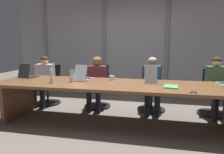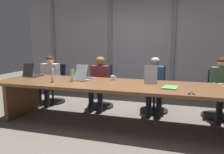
% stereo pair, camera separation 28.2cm
% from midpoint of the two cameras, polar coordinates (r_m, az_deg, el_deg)
% --- Properties ---
extents(ground_plane, '(13.55, 13.55, 0.00)m').
position_cam_midpoint_polar(ground_plane, '(4.00, -1.30, -12.40)').
color(ground_plane, '#6B6056').
extents(conference_table, '(4.43, 1.14, 0.75)m').
position_cam_midpoint_polar(conference_table, '(3.82, -1.34, -3.75)').
color(conference_table, brown).
rests_on(conference_table, ground_plane).
extents(curtain_backdrop, '(6.77, 0.17, 2.94)m').
position_cam_midpoint_polar(curtain_backdrop, '(5.98, 3.98, 9.14)').
color(curtain_backdrop, '#9999A0').
rests_on(curtain_backdrop, ground_plane).
extents(laptop_left_end, '(0.26, 0.39, 0.29)m').
position_cam_midpoint_polar(laptop_left_end, '(4.78, -23.02, 0.49)').
color(laptop_left_end, '#2D2D33').
rests_on(laptop_left_end, conference_table).
extents(laptop_left_mid, '(0.30, 0.48, 0.31)m').
position_cam_midpoint_polar(laptop_left_mid, '(4.18, -9.38, -0.02)').
color(laptop_left_mid, '#A8ADB7').
rests_on(laptop_left_mid, conference_table).
extents(laptop_center, '(0.26, 0.45, 0.34)m').
position_cam_midpoint_polar(laptop_center, '(3.92, 8.15, -0.51)').
color(laptop_center, '#A8ADB7').
rests_on(laptop_center, conference_table).
extents(office_chair_left_end, '(0.60, 0.60, 0.94)m').
position_cam_midpoint_polar(office_chair_left_end, '(5.48, -17.96, -3.06)').
color(office_chair_left_end, black).
rests_on(office_chair_left_end, ground_plane).
extents(office_chair_left_mid, '(0.60, 0.60, 0.96)m').
position_cam_midpoint_polar(office_chair_left_mid, '(4.97, -5.41, -3.79)').
color(office_chair_left_mid, navy).
rests_on(office_chair_left_mid, ground_plane).
extents(office_chair_center, '(0.60, 0.60, 0.97)m').
position_cam_midpoint_polar(office_chair_center, '(4.75, 8.80, -4.43)').
color(office_chair_center, '#2D2D38').
rests_on(office_chair_center, ground_plane).
extents(office_chair_right_mid, '(0.60, 0.60, 0.92)m').
position_cam_midpoint_polar(office_chair_right_mid, '(4.84, 23.85, -5.05)').
color(office_chair_right_mid, black).
rests_on(office_chair_right_mid, ground_plane).
extents(person_left_end, '(0.43, 0.56, 1.16)m').
position_cam_midpoint_polar(person_left_end, '(5.31, -19.22, -0.16)').
color(person_left_end, silver).
rests_on(person_left_end, ground_plane).
extents(person_left_mid, '(0.43, 0.56, 1.16)m').
position_cam_midpoint_polar(person_left_mid, '(4.76, -5.87, -0.65)').
color(person_left_mid, brown).
rests_on(person_left_mid, ground_plane).
extents(person_center, '(0.40, 0.57, 1.17)m').
position_cam_midpoint_polar(person_center, '(4.53, 8.90, -1.28)').
color(person_center, '#335184').
rests_on(person_center, ground_plane).
extents(person_right_mid, '(0.42, 0.57, 1.20)m').
position_cam_midpoint_polar(person_right_mid, '(4.63, 24.72, -1.57)').
color(person_right_mid, '#4C6B4C').
rests_on(person_right_mid, ground_plane).
extents(water_bottle_primary, '(0.06, 0.06, 0.26)m').
position_cam_midpoint_polar(water_bottle_primary, '(4.01, -17.78, 0.14)').
color(water_bottle_primary, silver).
rests_on(water_bottle_primary, conference_table).
extents(water_bottle_secondary, '(0.07, 0.07, 0.24)m').
position_cam_midpoint_polar(water_bottle_secondary, '(4.03, -12.72, 0.29)').
color(water_bottle_secondary, '#ADD1B2').
rests_on(water_bottle_secondary, conference_table).
extents(coffee_mug_near, '(0.12, 0.08, 0.09)m').
position_cam_midpoint_polar(coffee_mug_near, '(4.13, -2.00, -0.23)').
color(coffee_mug_near, white).
rests_on(coffee_mug_near, conference_table).
extents(conference_mic_left_side, '(0.11, 0.11, 0.03)m').
position_cam_midpoint_polar(conference_mic_left_side, '(3.25, 18.67, -3.76)').
color(conference_mic_left_side, black).
rests_on(conference_mic_left_side, conference_table).
extents(spiral_notepad, '(0.27, 0.34, 0.03)m').
position_cam_midpoint_polar(spiral_notepad, '(3.58, 13.33, -2.52)').
color(spiral_notepad, '#4CB74C').
rests_on(spiral_notepad, conference_table).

